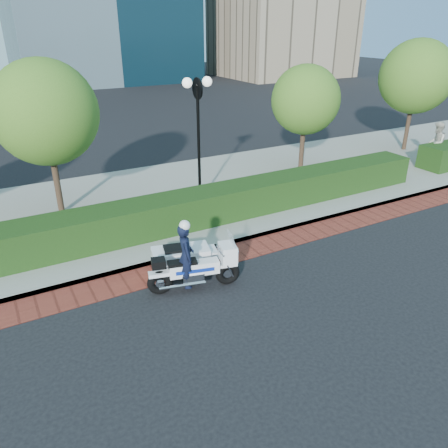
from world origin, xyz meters
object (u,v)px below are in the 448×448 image
tree_c (306,100)px  lamppost (198,121)px  police_motorcycle (188,260)px  tree_b (45,113)px  pedestrian (436,143)px  tree_d (416,77)px

tree_c → lamppost: bearing=-166.7°
lamppost → tree_c: 5.65m
police_motorcycle → tree_b: bearing=123.0°
pedestrian → tree_d: bearing=-140.1°
tree_c → pedestrian: bearing=-21.9°
tree_d → police_motorcycle: bearing=-158.4°
tree_c → tree_d: (6.50, 0.00, 0.56)m
lamppost → tree_c: tree_c is taller
lamppost → pedestrian: lamppost is taller
tree_c → pedestrian: tree_c is taller
lamppost → tree_d: (12.00, 1.30, 0.65)m
lamppost → pedestrian: 11.37m
lamppost → tree_b: size_ratio=0.86×
tree_c → police_motorcycle: size_ratio=1.90×
tree_d → tree_c: bearing=-180.0°
pedestrian → tree_b: bearing=-38.2°
lamppost → police_motorcycle: size_ratio=1.86×
tree_c → police_motorcycle: 10.15m
tree_d → pedestrian: size_ratio=2.80×
tree_c → police_motorcycle: tree_c is taller
tree_c → police_motorcycle: (-8.02, -5.74, -2.41)m
lamppost → tree_d: tree_d is taller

